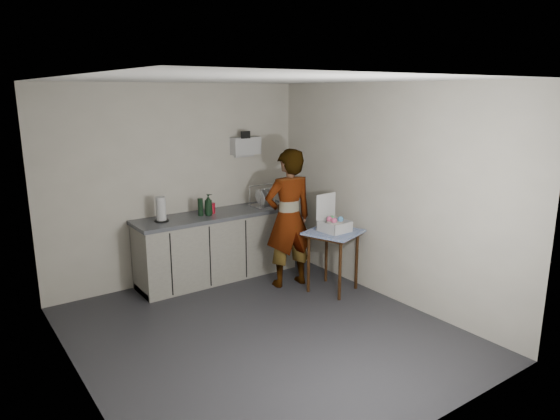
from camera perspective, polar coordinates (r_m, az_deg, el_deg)
ground at (r=5.45m, az=-2.04°, el=-13.79°), size 4.00×4.00×0.00m
wall_back at (r=6.71m, az=-11.51°, el=2.92°), size 3.60×0.02×2.60m
wall_right at (r=6.13m, az=11.98°, el=1.91°), size 0.02×4.00×2.60m
wall_left at (r=4.32m, az=-22.48°, el=-3.67°), size 0.02×4.00×2.60m
ceiling at (r=4.85m, az=-2.30°, el=14.61°), size 3.60×4.00×0.01m
kitchen_counter at (r=6.84m, az=-7.11°, el=-4.27°), size 2.24×0.62×0.91m
wall_shelf at (r=7.05m, az=-3.96°, el=7.31°), size 0.42×0.18×0.37m
side_table at (r=6.31m, az=6.12°, el=-3.31°), size 0.78×0.78×0.79m
standing_man at (r=6.41m, az=0.98°, el=-0.96°), size 0.71×0.52×1.80m
soap_bottle at (r=6.57m, az=-8.18°, el=0.60°), size 0.15×0.15×0.28m
soda_can at (r=6.68m, az=-7.73°, el=0.20°), size 0.07×0.07×0.14m
dark_bottle at (r=6.57m, az=-9.08°, el=0.34°), size 0.07×0.07×0.23m
paper_towel at (r=6.37m, az=-13.44°, el=0.02°), size 0.18×0.18×0.31m
dish_rack at (r=7.04m, az=-1.63°, el=0.98°), size 0.42×0.31×0.29m
bakery_box at (r=6.27m, az=6.14°, el=-1.49°), size 0.34×0.35×0.45m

